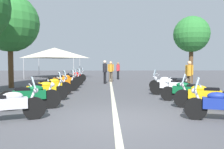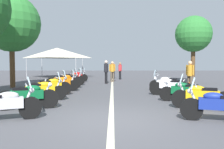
% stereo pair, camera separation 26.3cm
% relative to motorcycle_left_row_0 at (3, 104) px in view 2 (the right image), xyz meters
% --- Properties ---
extents(ground_plane, '(80.00, 80.00, 0.00)m').
position_rel_motorcycle_left_row_0_xyz_m(ground_plane, '(0.08, -2.95, -0.46)').
color(ground_plane, '#4C4C51').
extents(lane_centre_stripe, '(28.94, 0.16, 0.01)m').
position_rel_motorcycle_left_row_0_xyz_m(lane_centre_stripe, '(7.18, -2.95, -0.46)').
color(lane_centre_stripe, beige).
rests_on(lane_centre_stripe, ground_plane).
extents(motorcycle_left_row_0, '(1.03, 1.98, 1.20)m').
position_rel_motorcycle_left_row_0_xyz_m(motorcycle_left_row_0, '(0.00, 0.00, 0.00)').
color(motorcycle_left_row_0, black).
rests_on(motorcycle_left_row_0, ground_plane).
extents(motorcycle_left_row_1, '(0.80, 2.04, 1.01)m').
position_rel_motorcycle_left_row_0_xyz_m(motorcycle_left_row_1, '(1.61, -0.08, -0.00)').
color(motorcycle_left_row_1, black).
rests_on(motorcycle_left_row_1, ground_plane).
extents(motorcycle_left_row_2, '(0.95, 2.07, 1.20)m').
position_rel_motorcycle_left_row_0_xyz_m(motorcycle_left_row_2, '(3.28, -0.01, -0.00)').
color(motorcycle_left_row_2, black).
rests_on(motorcycle_left_row_2, ground_plane).
extents(motorcycle_left_row_3, '(1.02, 1.97, 1.22)m').
position_rel_motorcycle_left_row_0_xyz_m(motorcycle_left_row_3, '(4.82, 0.03, 0.01)').
color(motorcycle_left_row_3, black).
rests_on(motorcycle_left_row_3, ground_plane).
extents(motorcycle_left_row_4, '(1.10, 2.02, 1.20)m').
position_rel_motorcycle_left_row_0_xyz_m(motorcycle_left_row_4, '(6.31, -0.08, -0.00)').
color(motorcycle_left_row_4, black).
rests_on(motorcycle_left_row_4, ground_plane).
extents(motorcycle_left_row_5, '(0.86, 2.17, 1.23)m').
position_rel_motorcycle_left_row_0_xyz_m(motorcycle_left_row_5, '(7.99, 0.05, 0.01)').
color(motorcycle_left_row_5, black).
rests_on(motorcycle_left_row_5, ground_plane).
extents(motorcycle_left_row_6, '(1.02, 1.93, 1.21)m').
position_rel_motorcycle_left_row_0_xyz_m(motorcycle_left_row_6, '(9.59, -0.05, 0.00)').
color(motorcycle_left_row_6, black).
rests_on(motorcycle_left_row_6, ground_plane).
extents(motorcycle_left_row_7, '(0.93, 1.96, 1.20)m').
position_rel_motorcycle_left_row_0_xyz_m(motorcycle_left_row_7, '(11.30, 0.14, -0.01)').
color(motorcycle_left_row_7, black).
rests_on(motorcycle_left_row_7, ground_plane).
extents(motorcycle_left_row_8, '(0.99, 2.06, 1.21)m').
position_rel_motorcycle_left_row_0_xyz_m(motorcycle_left_row_8, '(12.79, 0.13, 0.00)').
color(motorcycle_left_row_8, black).
rests_on(motorcycle_left_row_8, ground_plane).
extents(motorcycle_right_row_0, '(0.92, 2.02, 1.20)m').
position_rel_motorcycle_left_row_0_xyz_m(motorcycle_right_row_0, '(-0.06, -5.84, -0.00)').
color(motorcycle_right_row_0, black).
rests_on(motorcycle_right_row_0, ground_plane).
extents(motorcycle_right_row_1, '(0.95, 1.98, 1.21)m').
position_rel_motorcycle_left_row_0_xyz_m(motorcycle_right_row_1, '(1.60, -6.02, 0.00)').
color(motorcycle_right_row_1, black).
rests_on(motorcycle_right_row_1, ground_plane).
extents(motorcycle_right_row_2, '(0.99, 2.07, 0.98)m').
position_rel_motorcycle_left_row_0_xyz_m(motorcycle_right_row_2, '(3.05, -5.94, -0.02)').
color(motorcycle_right_row_2, black).
rests_on(motorcycle_right_row_2, ground_plane).
extents(motorcycle_right_row_3, '(0.91, 2.02, 1.00)m').
position_rel_motorcycle_left_row_0_xyz_m(motorcycle_right_row_3, '(4.89, -5.80, -0.00)').
color(motorcycle_right_row_3, black).
rests_on(motorcycle_right_row_3, ground_plane).
extents(motorcycle_right_row_4, '(1.09, 1.96, 1.20)m').
position_rel_motorcycle_left_row_0_xyz_m(motorcycle_right_row_4, '(6.42, -6.03, -0.00)').
color(motorcycle_right_row_4, black).
rests_on(motorcycle_right_row_4, ground_plane).
extents(traffic_cone_0, '(0.36, 0.36, 0.61)m').
position_rel_motorcycle_left_row_0_xyz_m(traffic_cone_0, '(5.77, -7.01, -0.17)').
color(traffic_cone_0, orange).
rests_on(traffic_cone_0, ground_plane).
extents(bystander_0, '(0.32, 0.51, 1.70)m').
position_rel_motorcycle_left_row_0_xyz_m(bystander_0, '(12.61, -2.95, 0.54)').
color(bystander_0, brown).
rests_on(bystander_0, ground_plane).
extents(bystander_1, '(0.46, 0.33, 1.70)m').
position_rel_motorcycle_left_row_0_xyz_m(bystander_1, '(6.76, -7.37, 0.53)').
color(bystander_1, brown).
rests_on(bystander_1, ground_plane).
extents(bystander_2, '(0.51, 0.32, 1.63)m').
position_rel_motorcycle_left_row_0_xyz_m(bystander_2, '(15.47, -3.68, 0.49)').
color(bystander_2, black).
rests_on(bystander_2, ground_plane).
extents(bystander_3, '(0.50, 0.32, 1.77)m').
position_rel_motorcycle_left_row_0_xyz_m(bystander_3, '(11.06, -2.48, 0.58)').
color(bystander_3, black).
rests_on(bystander_3, ground_plane).
extents(bystander_4, '(0.39, 0.41, 1.65)m').
position_rel_motorcycle_left_row_0_xyz_m(bystander_4, '(16.49, -3.04, 0.50)').
color(bystander_4, black).
rests_on(bystander_4, ground_plane).
extents(roadside_tree_1, '(2.76, 2.76, 5.18)m').
position_rel_motorcycle_left_row_0_xyz_m(roadside_tree_1, '(11.49, -9.20, 3.31)').
color(roadside_tree_1, brown).
rests_on(roadside_tree_1, ground_plane).
extents(roadside_tree_2, '(3.61, 3.61, 5.89)m').
position_rel_motorcycle_left_row_0_xyz_m(roadside_tree_2, '(8.34, 3.42, 3.60)').
color(roadside_tree_2, brown).
rests_on(roadside_tree_2, ground_plane).
extents(event_tent, '(5.39, 5.39, 3.20)m').
position_rel_motorcycle_left_row_0_xyz_m(event_tent, '(18.49, 3.06, 2.18)').
color(event_tent, beige).
rests_on(event_tent, ground_plane).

